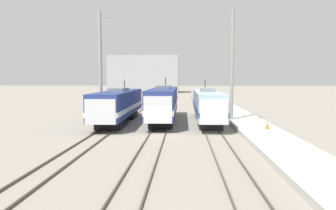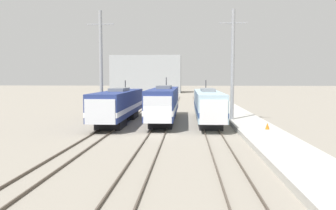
{
  "view_description": "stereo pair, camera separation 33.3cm",
  "coord_description": "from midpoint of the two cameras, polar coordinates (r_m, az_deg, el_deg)",
  "views": [
    {
      "loc": [
        2.37,
        -29.56,
        5.06
      ],
      "look_at": [
        0.8,
        2.87,
        2.42
      ],
      "focal_mm": 35.0,
      "sensor_mm": 36.0,
      "label": 1
    },
    {
      "loc": [
        2.7,
        -29.54,
        5.06
      ],
      "look_at": [
        0.8,
        2.87,
        2.42
      ],
      "focal_mm": 35.0,
      "sensor_mm": 36.0,
      "label": 2
    }
  ],
  "objects": [
    {
      "name": "rail_pair_center",
      "position": [
        30.07,
        -2.11,
        -4.9
      ],
      "size": [
        1.51,
        120.0,
        0.15
      ],
      "color": "#4C4238",
      "rests_on": "ground_plane"
    },
    {
      "name": "traffic_cone",
      "position": [
        31.32,
        16.63,
        -3.5
      ],
      "size": [
        0.39,
        0.39,
        0.6
      ],
      "color": "orange",
      "rests_on": "platform"
    },
    {
      "name": "locomotive_center",
      "position": [
        38.01,
        -1.06,
        0.31
      ],
      "size": [
        2.88,
        17.6,
        5.19
      ],
      "color": "black",
      "rests_on": "ground_plane"
    },
    {
      "name": "depot_building",
      "position": [
        119.18,
        -4.22,
        5.35
      ],
      "size": [
        24.62,
        12.41,
        13.1
      ],
      "color": "#9EA3A8",
      "rests_on": "ground_plane"
    },
    {
      "name": "locomotive_far_left",
      "position": [
        37.42,
        -8.96,
        -0.01
      ],
      "size": [
        3.07,
        16.95,
        4.83
      ],
      "color": "black",
      "rests_on": "ground_plane"
    },
    {
      "name": "rail_pair_far_left",
      "position": [
        30.91,
        -11.54,
        -4.73
      ],
      "size": [
        1.51,
        120.0,
        0.15
      ],
      "color": "#4C4238",
      "rests_on": "ground_plane"
    },
    {
      "name": "platform",
      "position": [
        30.71,
        15.66,
        -4.61
      ],
      "size": [
        4.0,
        120.0,
        0.43
      ],
      "color": "#B7B5AD",
      "rests_on": "ground_plane"
    },
    {
      "name": "catenary_tower_left",
      "position": [
        38.66,
        -11.94,
        6.78
      ],
      "size": [
        3.11,
        0.4,
        12.76
      ],
      "color": "gray",
      "rests_on": "ground_plane"
    },
    {
      "name": "catenary_tower_right",
      "position": [
        37.78,
        10.85,
        6.85
      ],
      "size": [
        3.11,
        0.4,
        12.76
      ],
      "color": "gray",
      "rests_on": "ground_plane"
    },
    {
      "name": "locomotive_far_right",
      "position": [
        37.51,
        6.63,
        -0.01
      ],
      "size": [
        2.76,
        17.73,
        4.86
      ],
      "color": "#232326",
      "rests_on": "ground_plane"
    },
    {
      "name": "ground_plane",
      "position": [
        30.08,
        -2.11,
        -5.04
      ],
      "size": [
        400.0,
        400.0,
        0.0
      ],
      "primitive_type": "plane",
      "color": "gray"
    },
    {
      "name": "rail_pair_far_right",
      "position": [
        30.07,
        7.59,
        -4.94
      ],
      "size": [
        1.51,
        120.0,
        0.15
      ],
      "color": "#4C4238",
      "rests_on": "ground_plane"
    }
  ]
}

